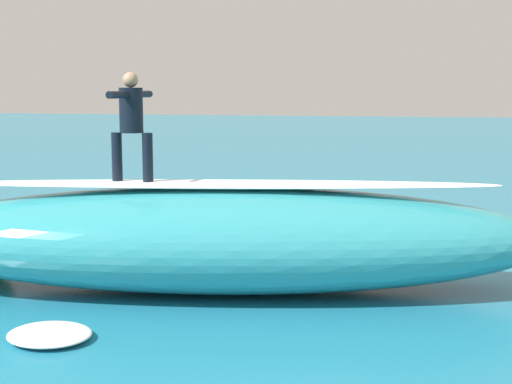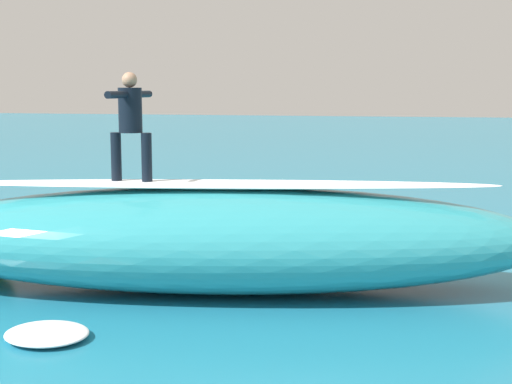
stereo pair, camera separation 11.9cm
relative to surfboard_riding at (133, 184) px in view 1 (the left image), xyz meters
name	(u,v)px [view 1 (the left image)]	position (x,y,z in m)	size (l,w,h in m)	color
ground_plane	(287,252)	(-1.68, -2.76, -1.49)	(120.00, 120.00, 0.00)	teal
wave_crest	(221,239)	(-1.20, -0.23, -0.76)	(9.05, 2.36, 1.46)	teal
wave_foam_lip	(221,184)	(-1.20, -0.23, 0.00)	(7.69, 0.83, 0.08)	white
surfboard_riding	(133,184)	(0.00, 0.00, 0.00)	(2.04, 0.46, 0.07)	#33B2D1
surfer_riding	(131,118)	(0.00, 0.00, 0.90)	(0.59, 1.41, 1.49)	black
surfboard_paddling	(350,242)	(-2.66, -3.68, -1.46)	(2.33, 0.52, 0.08)	#33B2D1
surfer_paddling	(352,232)	(-2.70, -3.80, -1.29)	(0.73, 1.59, 0.29)	black
foam_patch_near	(400,228)	(-3.52, -5.14, -1.45)	(0.52, 0.45, 0.10)	white
foam_patch_mid	(50,334)	(0.16, 2.17, -1.43)	(0.98, 0.87, 0.13)	white
foam_patch_far	(235,277)	(-1.27, -0.69, -1.42)	(1.01, 0.73, 0.16)	white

